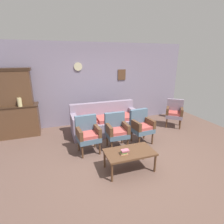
{
  "coord_description": "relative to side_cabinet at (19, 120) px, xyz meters",
  "views": [
    {
      "loc": [
        -1.42,
        -3.18,
        2.24
      ],
      "look_at": [
        -0.0,
        1.0,
        0.85
      ],
      "focal_mm": 28.02,
      "sensor_mm": 36.0,
      "label": 1
    }
  ],
  "objects": [
    {
      "name": "ground_plane",
      "position": [
        2.46,
        -2.25,
        -0.47
      ],
      "size": [
        7.68,
        7.68,
        0.0
      ],
      "primitive_type": "plane",
      "color": "brown"
    },
    {
      "name": "wall_back_with_decor",
      "position": [
        2.46,
        0.38,
        0.89
      ],
      "size": [
        6.4,
        0.09,
        2.7
      ],
      "color": "gray",
      "rests_on": "ground"
    },
    {
      "name": "side_cabinet",
      "position": [
        0.0,
        0.0,
        0.0
      ],
      "size": [
        1.16,
        0.55,
        0.93
      ],
      "color": "brown",
      "rests_on": "ground"
    },
    {
      "name": "cabinet_upper_hutch",
      "position": [
        0.0,
        0.08,
        0.98
      ],
      "size": [
        0.99,
        0.38,
        1.03
      ],
      "color": "brown",
      "rests_on": "side_cabinet"
    },
    {
      "name": "vase_on_cabinet",
      "position": [
        0.13,
        -0.18,
        0.58
      ],
      "size": [
        0.12,
        0.12,
        0.24
      ],
      "primitive_type": "cylinder",
      "color": "#D4C383",
      "rests_on": "side_cabinet"
    },
    {
      "name": "floral_couch",
      "position": [
        2.46,
        -0.61,
        -0.14
      ],
      "size": [
        2.04,
        0.82,
        0.9
      ],
      "color": "gray",
      "rests_on": "ground"
    },
    {
      "name": "armchair_near_cabinet",
      "position": [
        1.73,
        -1.6,
        0.03
      ],
      "size": [
        0.56,
        0.53,
        0.9
      ],
      "color": "slate",
      "rests_on": "ground"
    },
    {
      "name": "armchair_near_couch_end",
      "position": [
        2.46,
        -1.61,
        0.03
      ],
      "size": [
        0.53,
        0.5,
        0.9
      ],
      "color": "slate",
      "rests_on": "ground"
    },
    {
      "name": "armchair_by_doorway",
      "position": [
        3.19,
        -1.55,
        0.03
      ],
      "size": [
        0.57,
        0.54,
        0.9
      ],
      "color": "slate",
      "rests_on": "ground"
    },
    {
      "name": "wingback_chair_by_fireplace",
      "position": [
        4.79,
        -0.86,
        0.03
      ],
      "size": [
        0.71,
        0.71,
        0.9
      ],
      "color": "gray",
      "rests_on": "ground"
    },
    {
      "name": "coffee_table",
      "position": [
        2.38,
        -2.58,
        -0.09
      ],
      "size": [
        1.0,
        0.56,
        0.42
      ],
      "color": "brown",
      "rests_on": "ground"
    },
    {
      "name": "book_stack_on_table",
      "position": [
        2.24,
        -2.65,
        0.0
      ],
      "size": [
        0.17,
        0.11,
        0.09
      ],
      "color": "tan",
      "rests_on": "coffee_table"
    },
    {
      "name": "floor_vase_by_wall",
      "position": [
        5.31,
        -0.1,
        -0.13
      ],
      "size": [
        0.23,
        0.23,
        0.67
      ],
      "primitive_type": "cylinder",
      "color": "#5E4752",
      "rests_on": "ground"
    }
  ]
}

